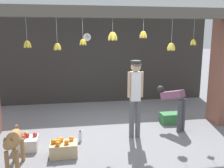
% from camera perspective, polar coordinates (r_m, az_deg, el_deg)
% --- Properties ---
extents(ground_plane, '(60.00, 60.00, 0.00)m').
position_cam_1_polar(ground_plane, '(5.89, 0.68, -11.11)').
color(ground_plane, slate).
extents(shop_back_wall, '(7.21, 0.12, 2.83)m').
position_cam_1_polar(shop_back_wall, '(8.27, -2.76, 5.56)').
color(shop_back_wall, '#2D2B28').
rests_on(shop_back_wall, ground_plane).
extents(storefront_awning, '(5.31, 0.26, 0.97)m').
position_cam_1_polar(storefront_awning, '(5.57, 0.63, 15.62)').
color(storefront_awning, '#5B564C').
extents(dog, '(0.26, 0.91, 0.72)m').
position_cam_1_polar(dog, '(4.55, -21.60, -12.19)').
color(dog, '#9E7042').
rests_on(dog, ground_plane).
extents(shopkeeper, '(0.34, 0.28, 1.70)m').
position_cam_1_polar(shopkeeper, '(5.39, 5.34, -1.97)').
color(shopkeeper, '#56565B').
rests_on(shopkeeper, ground_plane).
extents(worker_stooping, '(0.55, 0.70, 1.00)m').
position_cam_1_polar(worker_stooping, '(6.10, 14.04, -4.09)').
color(worker_stooping, '#424247').
rests_on(worker_stooping, ground_plane).
extents(fruit_crate_oranges, '(0.50, 0.35, 0.34)m').
position_cam_1_polar(fruit_crate_oranges, '(4.92, -11.05, -14.17)').
color(fruit_crate_oranges, tan).
rests_on(fruit_crate_oranges, ground_plane).
extents(fruit_crate_apples, '(0.46, 0.39, 0.32)m').
position_cam_1_polar(fruit_crate_apples, '(5.36, -19.11, -12.54)').
color(fruit_crate_apples, silver).
rests_on(fruit_crate_apples, ground_plane).
extents(produce_box_green, '(0.52, 0.32, 0.26)m').
position_cam_1_polar(produce_box_green, '(6.65, 13.25, -7.57)').
color(produce_box_green, '#387A42').
rests_on(produce_box_green, ground_plane).
extents(water_bottle, '(0.07, 0.07, 0.24)m').
position_cam_1_polar(water_bottle, '(5.48, -7.28, -11.76)').
color(water_bottle, silver).
rests_on(water_bottle, ground_plane).
extents(wall_clock, '(0.26, 0.03, 0.26)m').
position_cam_1_polar(wall_clock, '(8.11, -5.72, 10.61)').
color(wall_clock, black).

